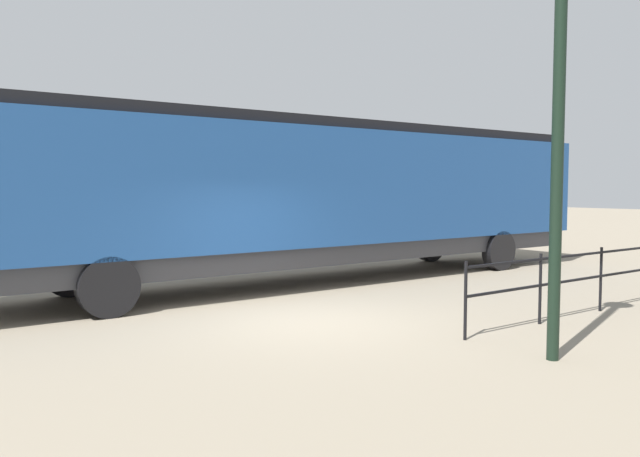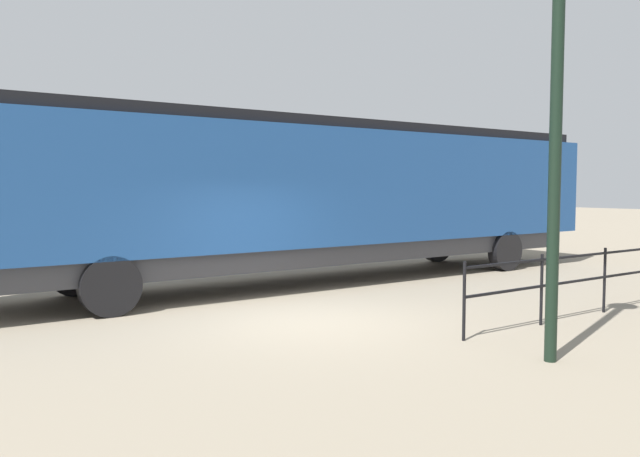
% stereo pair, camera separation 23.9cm
% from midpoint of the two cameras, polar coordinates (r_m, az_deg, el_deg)
% --- Properties ---
extents(ground_plane, '(120.00, 120.00, 0.00)m').
position_cam_midpoint_polar(ground_plane, '(10.90, -0.63, -8.45)').
color(ground_plane, gray).
extents(locomotive, '(2.93, 16.92, 3.88)m').
position_cam_midpoint_polar(locomotive, '(15.51, 1.67, 3.36)').
color(locomotive, navy).
rests_on(locomotive, ground_plane).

